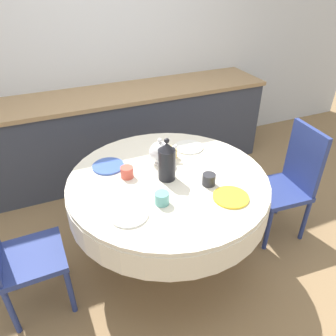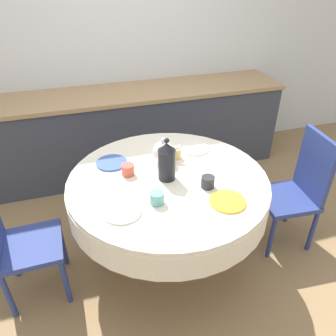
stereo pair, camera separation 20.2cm
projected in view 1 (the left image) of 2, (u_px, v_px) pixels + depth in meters
ground_plane at (168, 256)px, 2.63m from camera, size 12.00×12.00×0.00m
wall_back at (99, 43)px, 3.26m from camera, size 7.00×0.05×2.60m
kitchen_counter at (116, 134)px, 3.46m from camera, size 3.24×0.64×0.89m
dining_table at (168, 192)px, 2.28m from camera, size 1.37×1.37×0.76m
chair_left at (290, 179)px, 2.63m from camera, size 0.43×0.43×0.95m
chair_right at (13, 251)px, 1.99m from camera, size 0.41×0.41×0.95m
plate_near_left at (129, 215)px, 1.89m from camera, size 0.23×0.23×0.01m
cup_near_left at (162, 198)px, 1.97m from camera, size 0.09×0.09×0.08m
plate_near_right at (231, 197)px, 2.03m from camera, size 0.23×0.23×0.01m
cup_near_right at (209, 179)px, 2.14m from camera, size 0.09×0.09×0.08m
plate_far_left at (108, 166)px, 2.33m from camera, size 0.23×0.23×0.01m
cup_far_left at (127, 172)px, 2.21m from camera, size 0.09×0.09×0.08m
plate_far_right at (189, 147)px, 2.57m from camera, size 0.23×0.23×0.01m
cup_far_right at (171, 153)px, 2.43m from camera, size 0.09×0.09×0.08m
coffee_carafe at (167, 162)px, 2.14m from camera, size 0.12×0.12×0.30m
teapot at (160, 152)px, 2.34m from camera, size 0.21×0.15×0.20m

